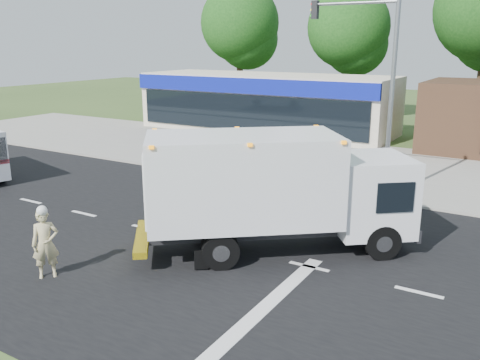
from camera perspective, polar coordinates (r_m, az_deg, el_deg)
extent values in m
plane|color=#385123|center=(15.94, -2.27, -7.42)|extent=(120.00, 120.00, 0.00)
cube|color=black|center=(15.94, -2.27, -7.40)|extent=(60.00, 14.00, 0.02)
cube|color=gray|center=(22.86, 9.00, -0.42)|extent=(60.00, 2.40, 0.12)
cube|color=gray|center=(28.19, 13.44, 2.19)|extent=(60.00, 9.00, 0.02)
cube|color=silver|center=(21.92, -22.43, -2.20)|extent=(1.20, 0.15, 0.01)
cube|color=silver|center=(19.67, -17.12, -3.62)|extent=(1.20, 0.15, 0.01)
cube|color=silver|center=(17.65, -10.50, -5.34)|extent=(1.20, 0.15, 0.01)
cube|color=silver|center=(15.93, -2.27, -7.36)|extent=(1.20, 0.15, 0.01)
cube|color=silver|center=(14.64, 7.76, -9.59)|extent=(1.20, 0.15, 0.01)
cube|color=silver|center=(13.89, 19.44, -11.80)|extent=(1.20, 0.15, 0.01)
cube|color=silver|center=(12.23, 2.00, -14.74)|extent=(0.40, 7.00, 0.01)
cube|color=black|center=(15.21, 0.31, -5.43)|extent=(4.98, 4.26, 0.38)
cube|color=white|center=(15.89, 14.35, -1.47)|extent=(3.18, 3.21, 2.30)
cube|color=black|center=(16.25, 17.82, -0.57)|extent=(1.42, 1.74, 0.99)
cube|color=white|center=(14.74, 0.32, 0.16)|extent=(5.93, 5.46, 2.58)
cube|color=silver|center=(14.65, -10.44, -0.41)|extent=(1.41, 1.76, 2.08)
cube|color=yellow|center=(15.18, -10.90, -6.43)|extent=(1.93, 2.30, 0.20)
cube|color=orange|center=(14.47, 0.32, 4.99)|extent=(5.78, 5.36, 0.09)
cylinder|color=black|center=(17.19, 13.00, -4.24)|extent=(1.03, 0.91, 1.05)
cylinder|color=black|center=(15.38, 15.68, -6.74)|extent=(1.03, 0.91, 1.05)
cylinder|color=black|center=(16.24, -2.91, -5.00)|extent=(1.03, 0.91, 1.05)
cylinder|color=black|center=(14.21, -2.18, -8.01)|extent=(1.03, 0.91, 1.05)
imported|color=#C4B582|center=(14.53, -21.01, -6.70)|extent=(0.79, 0.83, 1.91)
sphere|color=white|center=(14.23, -21.36, -3.24)|extent=(0.28, 0.28, 0.28)
cylinder|color=black|center=(25.39, -25.31, 0.71)|extent=(0.90, 0.47, 0.86)
cube|color=beige|center=(36.78, 2.99, 8.66)|extent=(18.00, 6.00, 4.00)
cube|color=#0C1792|center=(33.99, 0.57, 10.53)|extent=(18.00, 0.30, 1.00)
cube|color=black|center=(34.18, 0.56, 7.52)|extent=(17.00, 0.12, 2.40)
cylinder|color=gray|center=(20.66, 16.63, 8.64)|extent=(0.18, 0.18, 8.00)
cylinder|color=gray|center=(21.09, 12.69, 18.82)|extent=(3.40, 0.12, 0.12)
cube|color=black|center=(21.65, 8.43, 18.38)|extent=(0.25, 0.25, 0.70)
cylinder|color=#332114|center=(47.02, -0.02, 12.13)|extent=(0.56, 0.56, 7.35)
sphere|color=#144212|center=(46.99, -0.02, 17.25)|extent=(6.93, 6.93, 6.93)
sphere|color=#144212|center=(47.14, 0.84, 15.58)|extent=(5.46, 5.46, 5.46)
cylinder|color=#332114|center=(42.79, 11.78, 11.20)|extent=(0.56, 0.56, 6.86)
sphere|color=#144212|center=(42.72, 12.07, 16.44)|extent=(6.47, 6.47, 6.47)
sphere|color=#144212|center=(43.02, 12.85, 14.69)|extent=(5.10, 5.10, 5.10)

